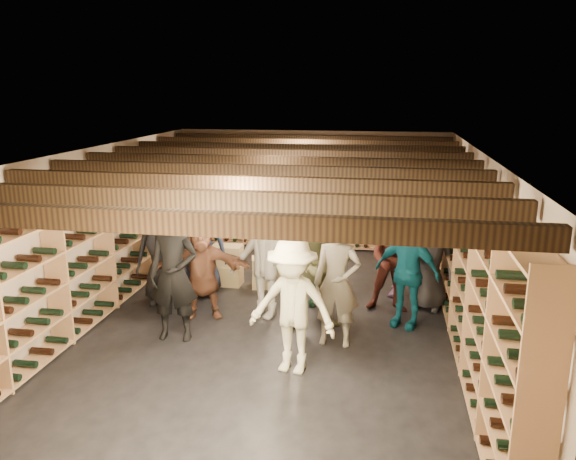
# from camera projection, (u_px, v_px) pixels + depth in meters

# --- Properties ---
(ground) EXTENTS (8.00, 8.00, 0.00)m
(ground) POSITION_uv_depth(u_px,v_px,m) (275.00, 319.00, 8.10)
(ground) COLOR black
(ground) RESTS_ON ground
(walls) EXTENTS (5.52, 8.02, 2.40)m
(walls) POSITION_uv_depth(u_px,v_px,m) (275.00, 239.00, 7.80)
(walls) COLOR tan
(walls) RESTS_ON ground
(ceiling) EXTENTS (5.50, 8.00, 0.01)m
(ceiling) POSITION_uv_depth(u_px,v_px,m) (274.00, 152.00, 7.51)
(ceiling) COLOR beige
(ceiling) RESTS_ON walls
(ceiling_joists) EXTENTS (5.40, 7.12, 0.18)m
(ceiling_joists) POSITION_uv_depth(u_px,v_px,m) (274.00, 163.00, 7.54)
(ceiling_joists) COLOR black
(ceiling_joists) RESTS_ON ground
(wine_rack_left) EXTENTS (0.32, 7.50, 2.15)m
(wine_rack_left) POSITION_uv_depth(u_px,v_px,m) (104.00, 239.00, 8.26)
(wine_rack_left) COLOR #A77C51
(wine_rack_left) RESTS_ON ground
(wine_rack_right) EXTENTS (0.32, 7.50, 2.15)m
(wine_rack_right) POSITION_uv_depth(u_px,v_px,m) (465.00, 257.00, 7.41)
(wine_rack_right) COLOR #A77C51
(wine_rack_right) RESTS_ON ground
(wine_rack_back) EXTENTS (4.70, 0.30, 2.15)m
(wine_rack_back) POSITION_uv_depth(u_px,v_px,m) (311.00, 197.00, 11.49)
(wine_rack_back) COLOR #A77C51
(wine_rack_back) RESTS_ON ground
(crate_stack_left) EXTENTS (0.50, 0.33, 0.68)m
(crate_stack_left) POSITION_uv_depth(u_px,v_px,m) (227.00, 265.00, 9.44)
(crate_stack_left) COLOR tan
(crate_stack_left) RESTS_ON ground
(crate_stack_right) EXTENTS (0.56, 0.44, 0.51)m
(crate_stack_right) POSITION_uv_depth(u_px,v_px,m) (267.00, 272.00, 9.34)
(crate_stack_right) COLOR tan
(crate_stack_right) RESTS_ON ground
(crate_loose) EXTENTS (0.53, 0.37, 0.17)m
(crate_loose) POSITION_uv_depth(u_px,v_px,m) (291.00, 261.00, 10.52)
(crate_loose) COLOR tan
(crate_loose) RESTS_ON ground
(person_0) EXTENTS (0.86, 0.66, 1.56)m
(person_0) POSITION_uv_depth(u_px,v_px,m) (161.00, 254.00, 8.55)
(person_0) COLOR black
(person_0) RESTS_ON ground
(person_1) EXTENTS (0.68, 0.47, 1.78)m
(person_1) POSITION_uv_depth(u_px,v_px,m) (174.00, 275.00, 7.27)
(person_1) COLOR black
(person_1) RESTS_ON ground
(person_2) EXTENTS (1.09, 0.96, 1.88)m
(person_2) POSITION_uv_depth(u_px,v_px,m) (321.00, 262.00, 7.61)
(person_2) COLOR brown
(person_2) RESTS_ON ground
(person_3) EXTENTS (1.14, 0.79, 1.62)m
(person_3) POSITION_uv_depth(u_px,v_px,m) (292.00, 306.00, 6.43)
(person_3) COLOR beige
(person_3) RESTS_ON ground
(person_4) EXTENTS (0.99, 0.71, 1.56)m
(person_4) POSITION_uv_depth(u_px,v_px,m) (407.00, 272.00, 7.70)
(person_4) COLOR #0E586E
(person_4) RESTS_ON ground
(person_5) EXTENTS (1.43, 0.76, 1.48)m
(person_5) POSITION_uv_depth(u_px,v_px,m) (202.00, 268.00, 8.01)
(person_5) COLOR brown
(person_5) RESTS_ON ground
(person_6) EXTENTS (0.95, 0.79, 1.66)m
(person_6) POSITION_uv_depth(u_px,v_px,m) (201.00, 245.00, 8.86)
(person_6) COLOR #1F2841
(person_6) RESTS_ON ground
(person_7) EXTENTS (0.62, 0.42, 1.66)m
(person_7) POSITION_uv_depth(u_px,v_px,m) (337.00, 283.00, 7.13)
(person_7) COLOR gray
(person_7) RESTS_ON ground
(person_8) EXTENTS (0.78, 0.61, 1.61)m
(person_8) POSITION_uv_depth(u_px,v_px,m) (394.00, 259.00, 8.22)
(person_8) COLOR #471B15
(person_8) RESTS_ON ground
(person_9) EXTENTS (1.29, 1.03, 1.74)m
(person_9) POSITION_uv_depth(u_px,v_px,m) (263.00, 259.00, 7.99)
(person_9) COLOR #A09E93
(person_9) RESTS_ON ground
(person_10) EXTENTS (1.00, 0.53, 1.63)m
(person_10) POSITION_uv_depth(u_px,v_px,m) (320.00, 253.00, 8.49)
(person_10) COLOR #264F39
(person_10) RESTS_ON ground
(person_11) EXTENTS (1.69, 0.58, 1.81)m
(person_11) POSITION_uv_depth(u_px,v_px,m) (411.00, 241.00, 8.80)
(person_11) COLOR #8D669B
(person_11) RESTS_ON ground
(person_12) EXTENTS (0.83, 0.64, 1.50)m
(person_12) POSITION_uv_depth(u_px,v_px,m) (429.00, 260.00, 8.33)
(person_12) COLOR #323238
(person_12) RESTS_ON ground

